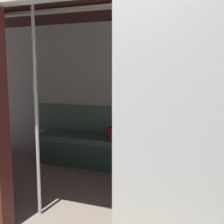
{
  "coord_description": "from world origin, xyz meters",
  "views": [
    {
      "loc": [
        -1.32,
        2.03,
        1.52
      ],
      "look_at": [
        -0.05,
        -1.13,
        1.02
      ],
      "focal_mm": 47.31,
      "sensor_mm": 36.0,
      "label": 1
    }
  ],
  "objects_px": {
    "bench_seat": "(130,148)",
    "handbag": "(117,133)",
    "book": "(166,143)",
    "grab_pole_door": "(36,110)",
    "train_car": "(100,67)",
    "person_seated": "(138,128)"
  },
  "relations": [
    {
      "from": "train_car",
      "to": "person_seated",
      "type": "relative_size",
      "value": 5.32
    },
    {
      "from": "person_seated",
      "to": "grab_pole_door",
      "type": "height_order",
      "value": "grab_pole_door"
    },
    {
      "from": "handbag",
      "to": "train_car",
      "type": "bearing_deg",
      "value": 99.01
    },
    {
      "from": "book",
      "to": "grab_pole_door",
      "type": "bearing_deg",
      "value": 77.07
    },
    {
      "from": "train_car",
      "to": "handbag",
      "type": "distance_m",
      "value": 1.38
    },
    {
      "from": "book",
      "to": "grab_pole_door",
      "type": "distance_m",
      "value": 2.0
    },
    {
      "from": "person_seated",
      "to": "train_car",
      "type": "bearing_deg",
      "value": 76.22
    },
    {
      "from": "person_seated",
      "to": "grab_pole_door",
      "type": "distance_m",
      "value": 1.71
    },
    {
      "from": "train_car",
      "to": "handbag",
      "type": "xyz_separation_m",
      "value": [
        0.15,
        -0.95,
        -0.98
      ]
    },
    {
      "from": "person_seated",
      "to": "handbag",
      "type": "distance_m",
      "value": 0.4
    },
    {
      "from": "train_car",
      "to": "person_seated",
      "type": "bearing_deg",
      "value": -103.78
    },
    {
      "from": "book",
      "to": "grab_pole_door",
      "type": "xyz_separation_m",
      "value": [
        0.99,
        1.63,
        0.63
      ]
    },
    {
      "from": "train_car",
      "to": "grab_pole_door",
      "type": "relative_size",
      "value": 2.87
    },
    {
      "from": "bench_seat",
      "to": "grab_pole_door",
      "type": "distance_m",
      "value": 1.82
    },
    {
      "from": "person_seated",
      "to": "grab_pole_door",
      "type": "relative_size",
      "value": 0.54
    },
    {
      "from": "handbag",
      "to": "book",
      "type": "xyz_separation_m",
      "value": [
        -0.75,
        0.02,
        -0.07
      ]
    },
    {
      "from": "bench_seat",
      "to": "handbag",
      "type": "relative_size",
      "value": 12.19
    },
    {
      "from": "handbag",
      "to": "grab_pole_door",
      "type": "xyz_separation_m",
      "value": [
        0.24,
        1.65,
        0.56
      ]
    },
    {
      "from": "train_car",
      "to": "person_seated",
      "type": "height_order",
      "value": "train_car"
    },
    {
      "from": "train_car",
      "to": "bench_seat",
      "type": "height_order",
      "value": "train_car"
    },
    {
      "from": "train_car",
      "to": "person_seated",
      "type": "xyz_separation_m",
      "value": [
        -0.21,
        -0.84,
        -0.85
      ]
    },
    {
      "from": "bench_seat",
      "to": "book",
      "type": "xyz_separation_m",
      "value": [
        -0.51,
        -0.04,
        0.13
      ]
    }
  ]
}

